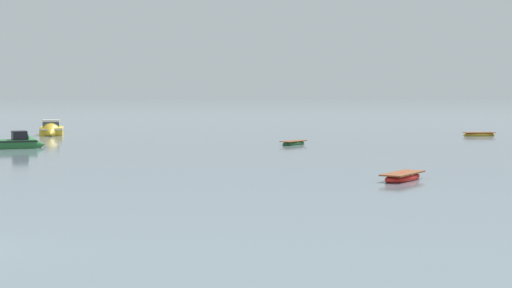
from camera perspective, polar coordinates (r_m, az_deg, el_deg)
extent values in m
ellipsoid|color=gold|center=(88.08, 15.85, 0.65)|extent=(3.57, 1.30, 0.56)
cube|color=brown|center=(88.07, 15.85, 0.81)|extent=(3.29, 1.27, 0.07)
cube|color=brown|center=(88.08, 15.85, 0.75)|extent=(0.25, 1.10, 0.06)
cube|color=#23602D|center=(69.80, -17.69, -0.12)|extent=(5.26, 3.44, 0.96)
cone|color=#23602D|center=(70.11, -15.62, -0.06)|extent=(2.05, 2.30, 1.92)
cube|color=black|center=(69.78, -17.65, 0.18)|extent=(5.38, 3.52, 0.11)
cube|color=black|center=(69.88, -16.76, 0.61)|extent=(1.59, 1.81, 0.75)
cube|color=#384751|center=(69.95, -16.28, 0.66)|extent=(0.71, 1.47, 0.59)
ellipsoid|color=#23602D|center=(71.21, 2.73, 0.04)|extent=(2.95, 3.08, 0.50)
cube|color=brown|center=(71.19, 2.73, 0.21)|extent=(2.76, 2.87, 0.07)
cube|color=brown|center=(71.20, 2.73, 0.15)|extent=(0.86, 0.81, 0.05)
cube|color=gold|center=(89.84, -14.56, 0.84)|extent=(3.04, 5.96, 1.12)
cone|color=gold|center=(86.86, -14.63, 0.73)|extent=(2.45, 2.05, 2.26)
cube|color=silver|center=(89.75, -14.57, 1.10)|extent=(3.11, 6.10, 0.12)
cube|color=silver|center=(88.43, -14.61, 1.44)|extent=(1.93, 1.58, 0.87)
cube|color=#384751|center=(87.74, -14.62, 1.46)|extent=(1.73, 0.51, 0.70)
cube|color=black|center=(92.62, -14.51, 1.03)|extent=(0.49, 0.40, 0.80)
ellipsoid|color=red|center=(43.96, 10.56, -2.42)|extent=(3.38, 3.74, 0.60)
cube|color=brown|center=(43.94, 10.57, -2.09)|extent=(3.17, 3.49, 0.08)
cube|color=brown|center=(43.94, 10.57, -2.21)|extent=(1.05, 0.92, 0.06)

